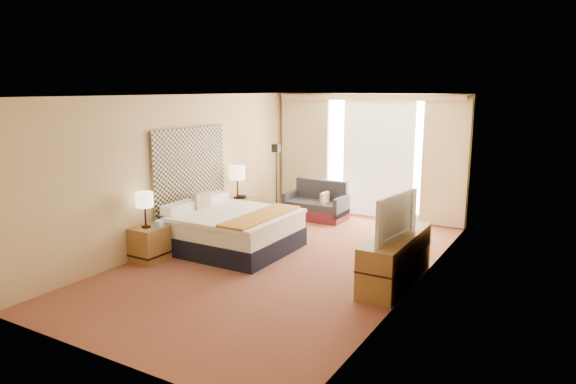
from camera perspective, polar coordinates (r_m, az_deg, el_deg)
The scene contains 21 objects.
floor at distance 8.26m, azimuth -0.45°, elevation -7.67°, with size 4.20×7.00×0.02m, color maroon.
ceiling at distance 7.80m, azimuth -0.48°, elevation 10.68°, with size 4.20×7.00×0.02m, color silver.
wall_back at distance 11.05m, azimuth 8.86°, elevation 4.02°, with size 4.20×0.02×2.60m, color tan.
wall_front at distance 5.30m, azimuth -20.20°, elevation -4.64°, with size 4.20×0.02×2.60m, color tan.
wall_left at distance 9.16m, azimuth -11.84°, elevation 2.39°, with size 0.02×7.00×2.60m, color tan.
wall_right at distance 7.11m, azimuth 14.26°, elevation -0.30°, with size 0.02×7.00×2.60m, color tan.
headboard at distance 9.29m, azimuth -10.83°, elevation 2.43°, with size 0.06×1.85×1.50m, color black.
nightstand_left at distance 8.50m, azimuth -15.14°, elevation -5.57°, with size 0.45×0.52×0.55m, color olive.
nightstand_right at distance 10.33m, azimuth -5.28°, elevation -2.19°, with size 0.45×0.52×0.55m, color olive.
media_dresser at distance 7.43m, azimuth 11.88°, elevation -7.28°, with size 0.50×1.80×0.70m, color olive.
window at distance 10.93m, azimuth 10.02°, elevation 4.01°, with size 2.30×0.02×2.30m, color white.
curtains at distance 10.93m, azimuth 8.64°, elevation 4.52°, with size 4.12×0.19×2.56m.
bed at distance 8.79m, azimuth -6.13°, elevation -4.22°, with size 1.91×1.75×0.93m.
loveseat at distance 10.84m, azimuth 3.21°, elevation -1.59°, with size 1.27×0.68×0.79m.
floor_lamp at distance 10.69m, azimuth -1.31°, elevation 2.88°, with size 0.20×0.20×1.57m.
desk_chair at distance 7.66m, azimuth 10.85°, elevation -5.84°, with size 0.51×0.51×1.02m.
lamp_left at distance 8.28m, azimuth -15.66°, elevation -0.90°, with size 0.27×0.27×0.57m.
lamp_right at distance 10.16m, azimuth -5.67°, elevation 2.07°, with size 0.31×0.31×0.66m.
tissue_box at distance 8.38m, azimuth -14.15°, elevation -3.45°, with size 0.11×0.11×0.10m, color #95C4E7.
telephone at distance 10.26m, azimuth -5.17°, elevation -0.53°, with size 0.16×0.13×0.06m, color black.
television at distance 7.08m, azimuth 11.20°, elevation -2.62°, with size 1.08×0.14×0.62m, color black.
Camera 1 is at (3.98, -6.71, 2.71)m, focal length 32.00 mm.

